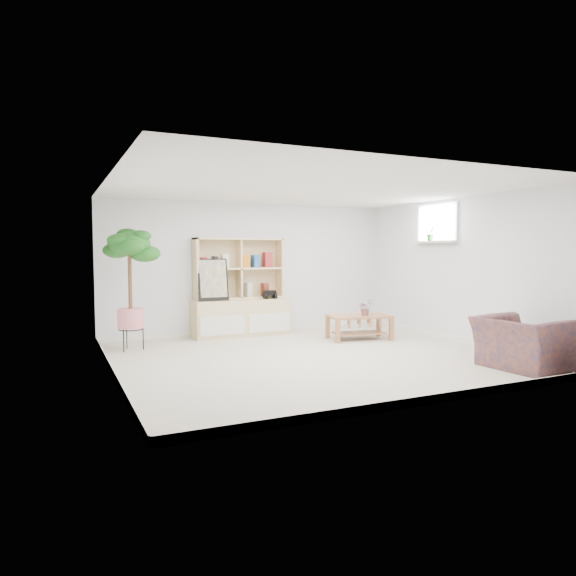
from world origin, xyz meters
name	(u,v)px	position (x,y,z in m)	size (l,w,h in m)	color
floor	(314,357)	(0.00, 0.00, 0.00)	(5.50, 5.00, 0.01)	beige
ceiling	(315,188)	(0.00, 0.00, 2.40)	(5.50, 5.00, 0.01)	white
walls	(314,274)	(0.00, 0.00, 1.20)	(5.51, 5.01, 2.40)	white
baseboard	(314,354)	(0.00, 0.00, 0.05)	(5.50, 5.00, 0.10)	white
window	(438,223)	(2.73, 0.60, 2.00)	(0.10, 0.98, 0.68)	silver
window_sill	(435,242)	(2.67, 0.60, 1.68)	(0.14, 1.00, 0.04)	white
storage_unit	(241,287)	(-0.30, 2.24, 0.88)	(1.75, 0.59, 1.75)	#D5B974
poster	(213,280)	(-0.84, 2.17, 1.02)	(0.53, 0.12, 0.73)	yellow
toy_truck	(270,294)	(0.21, 2.13, 0.74)	(0.32, 0.22, 0.17)	black
coffee_table	(359,327)	(1.40, 1.00, 0.21)	(1.03, 0.56, 0.42)	#A35C2C
table_plant	(365,308)	(1.46, 0.91, 0.56)	(0.24, 0.21, 0.27)	#2B793A
floor_tree	(130,289)	(-2.30, 1.65, 0.94)	(0.69, 0.69, 1.88)	#136A19
armchair	(522,340)	(2.10, -1.77, 0.38)	(1.03, 0.89, 0.76)	navy
sill_plant	(430,234)	(2.67, 0.71, 1.82)	(0.14, 0.11, 0.25)	#136A19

